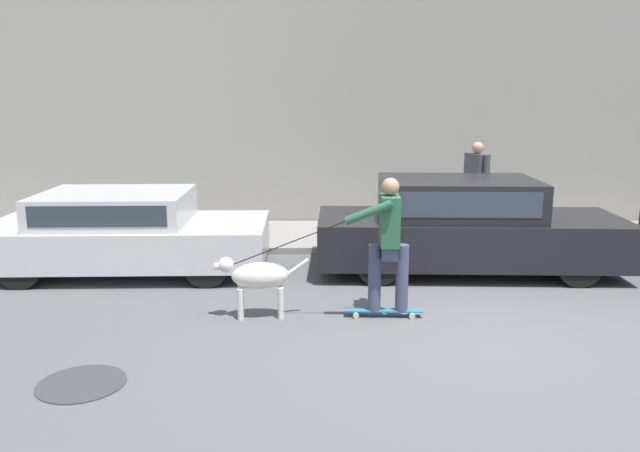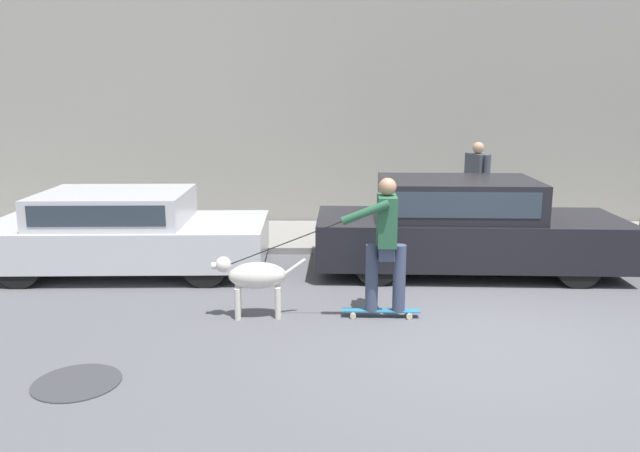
% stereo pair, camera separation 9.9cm
% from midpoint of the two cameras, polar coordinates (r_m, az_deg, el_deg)
% --- Properties ---
extents(ground_plane, '(36.00, 36.00, 0.00)m').
position_cam_midpoint_polar(ground_plane, '(7.06, 13.67, -9.65)').
color(ground_plane, '#545459').
extents(back_wall, '(32.00, 0.30, 4.98)m').
position_cam_midpoint_polar(back_wall, '(12.40, 7.68, 11.52)').
color(back_wall, gray).
rests_on(back_wall, ground_plane).
extents(sidewalk_curb, '(30.00, 2.26, 0.11)m').
position_cam_midpoint_polar(sidewalk_curb, '(11.39, 8.22, -0.89)').
color(sidewalk_curb, gray).
rests_on(sidewalk_curb, ground_plane).
extents(parked_car_0, '(4.07, 1.93, 1.18)m').
position_cam_midpoint_polar(parked_car_0, '(9.54, -17.86, -0.59)').
color(parked_car_0, black).
rests_on(parked_car_0, ground_plane).
extents(parked_car_1, '(4.42, 1.78, 1.37)m').
position_cam_midpoint_polar(parked_car_1, '(9.31, 12.66, -0.15)').
color(parked_car_1, black).
rests_on(parked_car_1, ground_plane).
extents(dog, '(1.09, 0.36, 0.74)m').
position_cam_midpoint_polar(dog, '(7.27, -6.33, -4.67)').
color(dog, beige).
rests_on(dog, ground_plane).
extents(skateboarder, '(2.28, 0.61, 1.64)m').
position_cam_midpoint_polar(skateboarder, '(7.17, 5.64, -1.22)').
color(skateboarder, beige).
rests_on(skateboarder, ground_plane).
extents(pedestrian_with_bag, '(0.39, 0.73, 1.66)m').
position_cam_midpoint_polar(pedestrian_with_bag, '(11.14, 13.55, 3.66)').
color(pedestrian_with_bag, '#3D4760').
rests_on(pedestrian_with_bag, sidewalk_curb).
extents(manhole_cover, '(0.78, 0.78, 0.01)m').
position_cam_midpoint_polar(manhole_cover, '(6.19, -21.60, -13.28)').
color(manhole_cover, '#38383D').
rests_on(manhole_cover, ground_plane).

